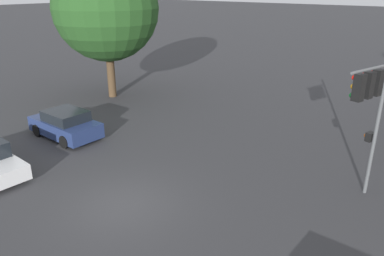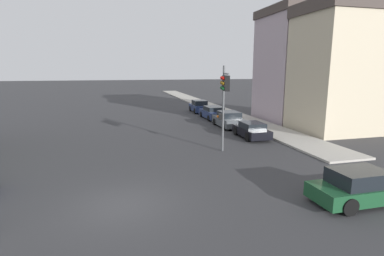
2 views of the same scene
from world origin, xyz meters
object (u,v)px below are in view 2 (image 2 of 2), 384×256
traffic_signal (224,91)px  crossing_car_1 (360,187)px  parked_car_1 (229,120)px  parked_car_2 (213,113)px  parked_car_3 (199,107)px  parked_car_0 (251,130)px

traffic_signal → crossing_car_1: size_ratio=1.37×
traffic_signal → parked_car_1: 9.93m
parked_car_2 → parked_car_3: size_ratio=1.12×
parked_car_2 → parked_car_3: parked_car_3 is taller
traffic_signal → crossing_car_1: 9.13m
parked_car_3 → crossing_car_1: bearing=179.4°
parked_car_1 → crossing_car_1: bearing=177.1°
traffic_signal → parked_car_2: size_ratio=1.23×
crossing_car_1 → parked_car_0: 11.88m
traffic_signal → parked_car_1: traffic_signal is taller
crossing_car_1 → traffic_signal: bearing=109.3°
traffic_signal → parked_car_0: size_ratio=1.43×
traffic_signal → parked_car_1: (3.74, 8.59, -3.29)m
parked_car_1 → parked_car_0: bearing=-179.1°
crossing_car_1 → parked_car_1: bearing=86.7°
parked_car_1 → parked_car_2: size_ratio=0.90×
parked_car_2 → crossing_car_1: bearing=177.2°
parked_car_1 → parked_car_2: 4.90m
crossing_car_1 → parked_car_0: size_ratio=1.04×
traffic_signal → parked_car_3: 19.54m
crossing_car_1 → parked_car_3: bearing=87.7°
traffic_signal → parked_car_3: traffic_signal is taller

